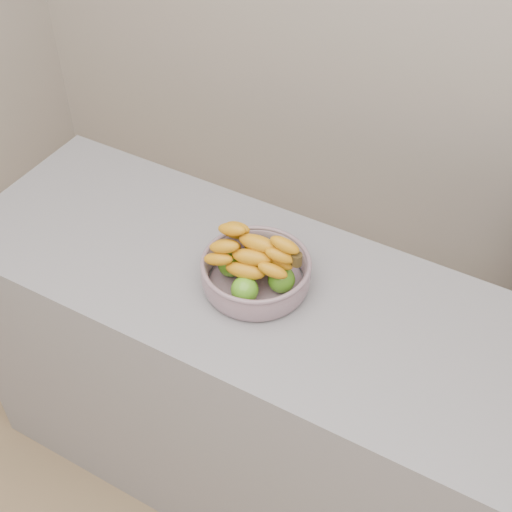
{
  "coord_description": "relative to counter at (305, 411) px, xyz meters",
  "views": [
    {
      "loc": [
        0.46,
        -0.35,
        2.21
      ],
      "look_at": [
        -0.16,
        0.76,
        1.0
      ],
      "focal_mm": 50.0,
      "sensor_mm": 36.0,
      "label": 1
    }
  ],
  "objects": [
    {
      "name": "room_shell",
      "position": [
        0.0,
        -0.76,
        1.26
      ],
      "size": [
        4.05,
        4.05,
        2.73
      ],
      "color": "beige",
      "rests_on": "ground"
    },
    {
      "name": "counter",
      "position": [
        0.0,
        0.0,
        0.0
      ],
      "size": [
        2.0,
        0.6,
        0.9
      ],
      "primitive_type": "cube",
      "color": "gray",
      "rests_on": "ground"
    },
    {
      "name": "fruit_bowl",
      "position": [
        -0.16,
        -0.0,
        0.5
      ],
      "size": [
        0.28,
        0.28,
        0.16
      ],
      "rotation": [
        0.0,
        0.0,
        0.1
      ],
      "color": "#98A9B7",
      "rests_on": "counter"
    }
  ]
}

